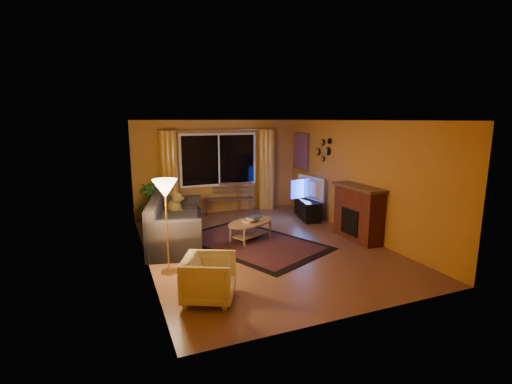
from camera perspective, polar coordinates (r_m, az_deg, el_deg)
name	(u,v)px	position (r m, az deg, el deg)	size (l,w,h in m)	color
floor	(262,246)	(7.62, 0.86, -8.25)	(4.50, 6.00, 0.02)	brown
ceiling	(262,120)	(7.19, 0.92, 11.05)	(4.50, 6.00, 0.02)	white
wall_back	(218,167)	(10.11, -5.81, 3.88)	(4.50, 0.02, 2.50)	#C47F2C
wall_left	(143,193)	(6.76, -17.03, -0.19)	(0.02, 6.00, 2.50)	#C47F2C
wall_right	(356,178)	(8.43, 15.18, 2.09)	(0.02, 6.00, 2.50)	#C47F2C
window	(219,160)	(10.02, -5.72, 4.97)	(2.00, 0.02, 1.30)	black
curtain_rod	(219,130)	(9.93, -5.74, 9.54)	(0.03, 0.03, 3.20)	#BF8C3F
curtain_left	(169,175)	(9.71, -13.24, 2.56)	(0.36, 0.36, 2.24)	orange
curtain_right	(266,170)	(10.46, 1.53, 3.46)	(0.36, 0.36, 2.24)	orange
bench	(229,206)	(10.11, -4.23, -2.16)	(1.33, 0.39, 0.40)	#4C3525
potted_plant	(150,202)	(9.64, -15.94, -1.55)	(0.53, 0.53, 0.95)	#235B1E
sofa	(177,220)	(7.83, -12.12, -4.28)	(1.00, 2.34, 0.95)	#262225
dog	(174,204)	(8.28, -12.49, -1.80)	(0.31, 0.43, 0.47)	olive
armchair	(209,276)	(5.37, -7.22, -12.72)	(0.70, 0.65, 0.72)	beige
floor_lamp	(167,227)	(6.24, -13.55, -5.23)	(0.27, 0.27, 1.59)	#BF8C3F
rug	(252,242)	(7.75, -0.62, -7.77)	(1.88, 2.97, 0.02)	#5F1F02
coffee_table	(251,231)	(7.86, -0.85, -5.98)	(1.14, 1.14, 0.41)	tan
tv_console	(307,209)	(9.68, 7.87, -2.55)	(0.39, 1.18, 0.49)	black
television	(308,188)	(9.57, 7.96, 0.60)	(1.03, 0.13, 0.59)	black
fireplace	(358,214)	(8.14, 15.44, -3.29)	(0.40, 1.20, 1.10)	maroon
mirror_cluster	(323,149)	(9.40, 10.30, 6.58)	(0.06, 0.60, 0.56)	black
painting	(301,151)	(10.41, 6.93, 6.27)	(0.04, 0.76, 0.96)	#CA4931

